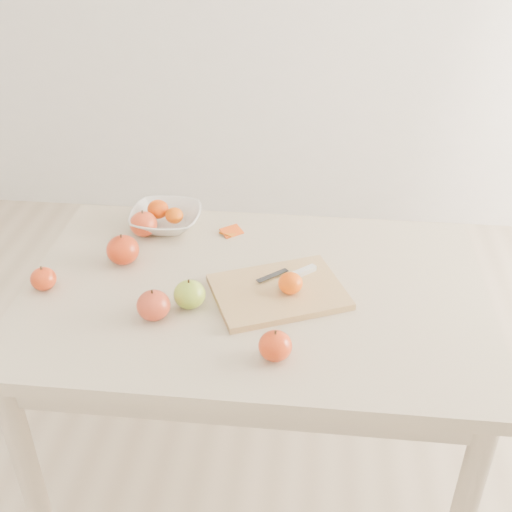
# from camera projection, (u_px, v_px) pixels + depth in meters

# --- Properties ---
(ground) EXTENTS (3.50, 3.50, 0.00)m
(ground) POSITION_uv_depth(u_px,v_px,m) (254.00, 477.00, 2.07)
(ground) COLOR #C6B293
(ground) RESTS_ON ground
(table) EXTENTS (1.20, 0.80, 0.75)m
(table) POSITION_uv_depth(u_px,v_px,m) (254.00, 319.00, 1.72)
(table) COLOR beige
(table) RESTS_ON ground
(cutting_board) EXTENTS (0.39, 0.35, 0.02)m
(cutting_board) POSITION_uv_depth(u_px,v_px,m) (279.00, 292.00, 1.64)
(cutting_board) COLOR tan
(cutting_board) RESTS_ON table
(board_tangerine) EXTENTS (0.06, 0.06, 0.05)m
(board_tangerine) POSITION_uv_depth(u_px,v_px,m) (290.00, 283.00, 1.61)
(board_tangerine) COLOR #E54908
(board_tangerine) RESTS_ON cutting_board
(fruit_bowl) EXTENTS (0.21, 0.21, 0.05)m
(fruit_bowl) POSITION_uv_depth(u_px,v_px,m) (166.00, 219.00, 1.92)
(fruit_bowl) COLOR white
(fruit_bowl) RESTS_ON table
(bowl_tangerine_near) EXTENTS (0.06, 0.06, 0.06)m
(bowl_tangerine_near) POSITION_uv_depth(u_px,v_px,m) (158.00, 209.00, 1.92)
(bowl_tangerine_near) COLOR red
(bowl_tangerine_near) RESTS_ON fruit_bowl
(bowl_tangerine_far) EXTENTS (0.05, 0.05, 0.05)m
(bowl_tangerine_far) POSITION_uv_depth(u_px,v_px,m) (174.00, 215.00, 1.89)
(bowl_tangerine_far) COLOR #E04C07
(bowl_tangerine_far) RESTS_ON fruit_bowl
(orange_peel_a) EXTENTS (0.07, 0.07, 0.01)m
(orange_peel_a) POSITION_uv_depth(u_px,v_px,m) (232.00, 232.00, 1.90)
(orange_peel_a) COLOR #E04B0F
(orange_peel_a) RESTS_ON table
(orange_peel_b) EXTENTS (0.06, 0.05, 0.01)m
(orange_peel_b) POSITION_uv_depth(u_px,v_px,m) (228.00, 234.00, 1.89)
(orange_peel_b) COLOR #C6570E
(orange_peel_b) RESTS_ON table
(paring_knife) EXTENTS (0.16, 0.10, 0.01)m
(paring_knife) POSITION_uv_depth(u_px,v_px,m) (298.00, 272.00, 1.68)
(paring_knife) COLOR silver
(paring_knife) RESTS_ON cutting_board
(apple_green) EXTENTS (0.08, 0.08, 0.07)m
(apple_green) POSITION_uv_depth(u_px,v_px,m) (190.00, 294.00, 1.58)
(apple_green) COLOR #558915
(apple_green) RESTS_ON table
(apple_red_a) EXTENTS (0.08, 0.08, 0.07)m
(apple_red_a) POSITION_uv_depth(u_px,v_px,m) (143.00, 224.00, 1.87)
(apple_red_a) COLOR #A20714
(apple_red_a) RESTS_ON table
(apple_red_c) EXTENTS (0.08, 0.08, 0.07)m
(apple_red_c) POSITION_uv_depth(u_px,v_px,m) (153.00, 305.00, 1.54)
(apple_red_c) COLOR maroon
(apple_red_c) RESTS_ON table
(apple_red_e) EXTENTS (0.08, 0.08, 0.07)m
(apple_red_e) POSITION_uv_depth(u_px,v_px,m) (275.00, 346.00, 1.42)
(apple_red_e) COLOR #921203
(apple_red_e) RESTS_ON table
(apple_red_b) EXTENTS (0.09, 0.09, 0.08)m
(apple_red_b) POSITION_uv_depth(u_px,v_px,m) (123.00, 250.00, 1.75)
(apple_red_b) COLOR #A2130F
(apple_red_b) RESTS_ON table
(apple_red_d) EXTENTS (0.07, 0.07, 0.06)m
(apple_red_d) POSITION_uv_depth(u_px,v_px,m) (43.00, 279.00, 1.65)
(apple_red_d) COLOR #A31B10
(apple_red_d) RESTS_ON table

